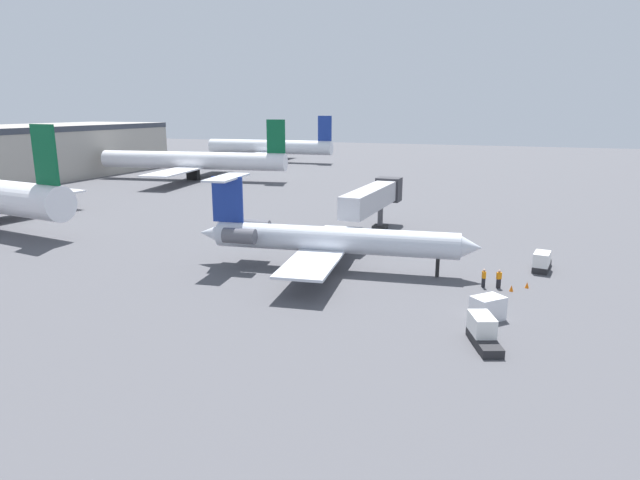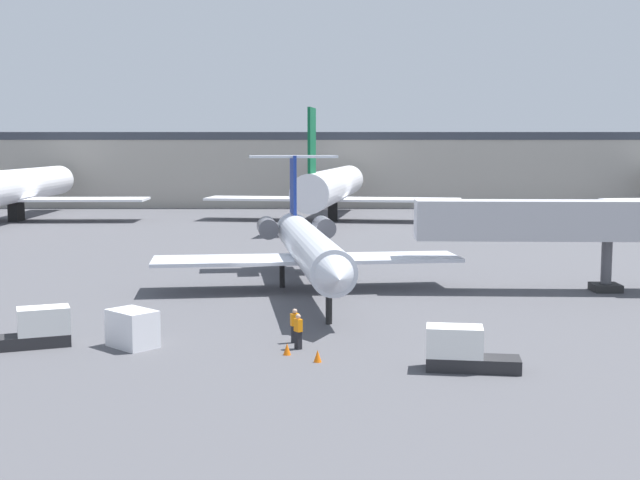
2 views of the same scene
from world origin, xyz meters
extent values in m
cube|color=#4C4C51|center=(0.00, 0.00, -0.05)|extent=(400.00, 400.00, 0.10)
cylinder|color=silver|center=(3.40, 0.95, 3.03)|extent=(5.45, 23.99, 2.52)
cone|color=silver|center=(4.97, -11.68, 3.03)|extent=(2.65, 2.48, 2.39)
cone|color=silver|center=(1.81, 13.69, 3.03)|extent=(2.45, 2.85, 2.14)
cube|color=silver|center=(8.73, 2.63, 2.07)|extent=(9.96, 5.54, 0.24)
cube|color=silver|center=(-2.18, 1.27, 2.07)|extent=(9.96, 5.54, 0.24)
cylinder|color=#595960|center=(4.44, 10.08, 3.43)|extent=(1.88, 3.36, 1.50)
cylinder|color=#595960|center=(0.15, 9.55, 3.43)|extent=(1.88, 3.36, 1.50)
cube|color=navy|center=(2.04, 11.80, 6.58)|extent=(0.63, 3.21, 4.58)
cube|color=silver|center=(2.04, 11.80, 8.78)|extent=(7.04, 3.22, 0.20)
cylinder|color=black|center=(4.63, -8.90, 0.89)|extent=(0.36, 0.36, 1.77)
cylinder|color=black|center=(4.74, 3.14, 0.89)|extent=(0.36, 0.36, 1.77)
cylinder|color=black|center=(1.56, 2.74, 0.89)|extent=(0.36, 0.36, 1.77)
cube|color=#ADADB2|center=(18.92, 1.46, 4.73)|extent=(16.96, 3.18, 2.60)
cylinder|color=#4C4C51|center=(23.14, 1.31, 1.72)|extent=(0.70, 0.70, 3.43)
cube|color=#262626|center=(23.14, 1.31, 0.25)|extent=(1.80, 1.80, 0.50)
cube|color=black|center=(2.91, -13.20, 0.42)|extent=(0.39, 0.34, 0.85)
cube|color=orange|center=(2.91, -13.20, 1.15)|extent=(0.47, 0.39, 0.60)
sphere|color=tan|center=(2.91, -13.20, 1.57)|extent=(0.24, 0.24, 0.24)
cube|color=black|center=(3.11, -14.47, 0.42)|extent=(0.38, 0.40, 0.85)
cube|color=orange|center=(3.11, -14.47, 1.15)|extent=(0.44, 0.48, 0.60)
sphere|color=tan|center=(3.11, -14.47, 1.57)|extent=(0.24, 0.24, 0.24)
cube|color=#262628|center=(10.71, -18.22, 0.30)|extent=(4.15, 1.94, 0.60)
cube|color=white|center=(9.92, -18.11, 1.25)|extent=(2.57, 1.72, 1.30)
cube|color=#262628|center=(-9.88, -14.18, 0.30)|extent=(4.24, 2.74, 0.60)
cube|color=white|center=(-9.13, -13.89, 1.25)|extent=(2.74, 2.17, 1.30)
cube|color=silver|center=(-4.84, -14.04, 0.90)|extent=(2.79, 2.76, 1.79)
cone|color=orange|center=(4.04, -16.85, 0.28)|extent=(0.36, 0.36, 0.55)
cone|color=orange|center=(2.62, -15.58, 0.28)|extent=(0.36, 0.36, 0.55)
cube|color=#9E998E|center=(0.00, 87.78, 5.90)|extent=(161.40, 24.50, 11.80)
cube|color=#333842|center=(0.00, 75.72, 11.20)|extent=(161.40, 0.60, 1.20)
cylinder|color=white|center=(-34.95, 52.98, 4.54)|extent=(5.39, 39.88, 4.28)
cube|color=white|center=(-34.95, 52.98, 2.80)|extent=(33.57, 6.93, 0.30)
cube|color=black|center=(-34.95, 52.98, 1.20)|extent=(1.20, 2.80, 2.40)
cylinder|color=white|center=(5.78, 53.80, 4.55)|extent=(9.87, 39.39, 4.30)
cube|color=#0C5933|center=(3.26, 36.40, 10.20)|extent=(0.87, 4.00, 7.00)
cube|color=white|center=(5.78, 53.80, 2.80)|extent=(33.43, 10.65, 0.30)
cube|color=black|center=(5.78, 53.80, 1.20)|extent=(1.20, 2.80, 2.40)
camera|label=1|loc=(-45.16, -15.56, 15.44)|focal=30.52mm
camera|label=2|loc=(4.14, -52.79, 9.55)|focal=46.34mm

